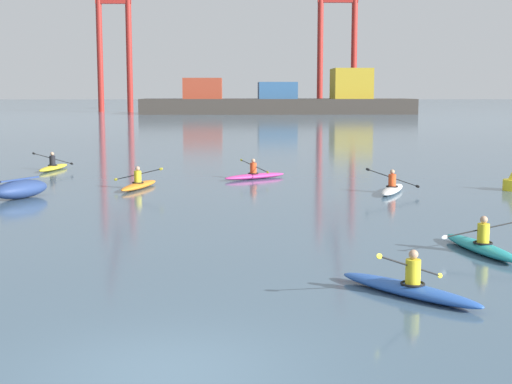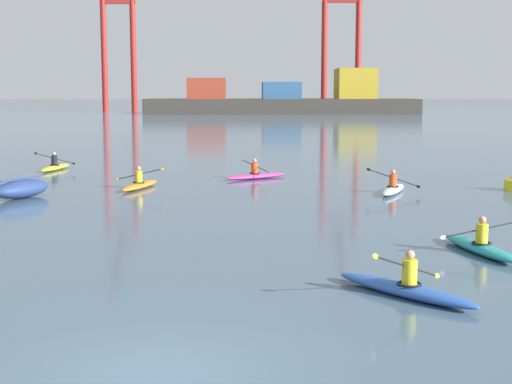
% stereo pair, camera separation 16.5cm
% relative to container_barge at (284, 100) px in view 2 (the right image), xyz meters
% --- Properties ---
extents(ground_plane, '(800.00, 800.00, 0.00)m').
position_rel_container_barge_xyz_m(ground_plane, '(-9.79, -128.49, -2.48)').
color(ground_plane, '#425B70').
extents(container_barge, '(50.04, 11.54, 8.33)m').
position_rel_container_barge_xyz_m(container_barge, '(0.00, 0.00, 0.00)').
color(container_barge, '#38332D').
rests_on(container_barge, ground).
extents(gantry_crane_west, '(7.07, 19.14, 33.88)m').
position_rel_container_barge_xyz_m(gantry_crane_west, '(-32.60, 13.14, 14.96)').
color(gantry_crane_west, maroon).
rests_on(gantry_crane_west, ground).
extents(gantry_crane_west_mid, '(8.10, 16.17, 37.82)m').
position_rel_container_barge_xyz_m(gantry_crane_west_mid, '(12.32, 13.29, 15.40)').
color(gantry_crane_west_mid, maroon).
rests_on(gantry_crane_west_mid, ground).
extents(capsized_dinghy, '(2.23, 2.81, 0.76)m').
position_rel_container_barge_xyz_m(capsized_dinghy, '(-16.90, -110.37, -2.12)').
color(capsized_dinghy, navy).
rests_on(capsized_dinghy, ground).
extents(kayak_white, '(2.07, 3.37, 0.99)m').
position_rel_container_barge_xyz_m(kayak_white, '(-2.37, -109.25, -2.30)').
color(kayak_white, silver).
rests_on(kayak_white, ground).
extents(kayak_yellow, '(2.22, 3.45, 0.95)m').
position_rel_container_barge_xyz_m(kayak_yellow, '(-18.12, -100.07, -2.30)').
color(kayak_yellow, yellow).
rests_on(kayak_yellow, ground).
extents(kayak_orange, '(2.16, 3.43, 0.95)m').
position_rel_container_barge_xyz_m(kayak_orange, '(-12.75, -107.66, -2.30)').
color(kayak_orange, orange).
rests_on(kayak_orange, ground).
extents(kayak_teal, '(2.23, 3.45, 0.95)m').
position_rel_container_barge_xyz_m(kayak_teal, '(-2.52, -120.50, -2.30)').
color(kayak_teal, teal).
rests_on(kayak_teal, ground).
extents(kayak_magenta, '(3.14, 2.42, 0.95)m').
position_rel_container_barge_xyz_m(kayak_magenta, '(-7.78, -104.30, -2.30)').
color(kayak_magenta, '#C13384').
rests_on(kayak_magenta, ground).
extents(kayak_blue, '(2.63, 3.00, 1.04)m').
position_rel_container_barge_xyz_m(kayak_blue, '(-5.29, -124.45, -2.30)').
color(kayak_blue, '#2856B2').
rests_on(kayak_blue, ground).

